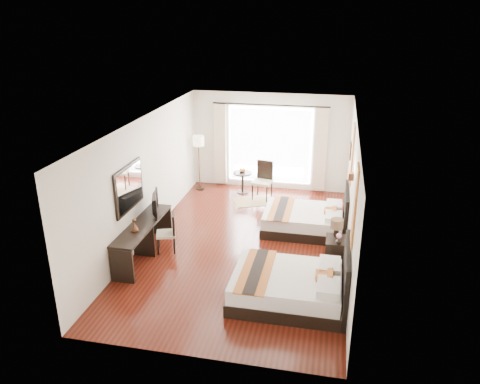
% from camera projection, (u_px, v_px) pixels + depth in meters
% --- Properties ---
extents(floor, '(4.50, 7.50, 0.01)m').
position_uv_depth(floor, '(244.00, 245.00, 10.54)').
color(floor, '#361209').
rests_on(floor, ground).
extents(ceiling, '(4.50, 7.50, 0.02)m').
position_uv_depth(ceiling, '(245.00, 123.00, 9.53)').
color(ceiling, white).
rests_on(ceiling, wall_headboard).
extents(wall_headboard, '(0.01, 7.50, 2.80)m').
position_uv_depth(wall_headboard, '(351.00, 194.00, 9.60)').
color(wall_headboard, silver).
rests_on(wall_headboard, floor).
extents(wall_desk, '(0.01, 7.50, 2.80)m').
position_uv_depth(wall_desk, '(146.00, 179.00, 10.46)').
color(wall_desk, silver).
rests_on(wall_desk, floor).
extents(wall_window, '(4.50, 0.01, 2.80)m').
position_uv_depth(wall_window, '(270.00, 142.00, 13.44)').
color(wall_window, silver).
rests_on(wall_window, floor).
extents(wall_entry, '(4.50, 0.01, 2.80)m').
position_uv_depth(wall_entry, '(192.00, 277.00, 6.61)').
color(wall_entry, silver).
rests_on(wall_entry, floor).
extents(window_glass, '(2.40, 0.02, 2.20)m').
position_uv_depth(window_glass, '(270.00, 145.00, 13.47)').
color(window_glass, white).
rests_on(window_glass, wall_window).
extents(sheer_curtain, '(2.30, 0.02, 2.10)m').
position_uv_depth(sheer_curtain, '(270.00, 146.00, 13.41)').
color(sheer_curtain, white).
rests_on(sheer_curtain, wall_window).
extents(drape_left, '(0.35, 0.14, 2.35)m').
position_uv_depth(drape_left, '(220.00, 144.00, 13.66)').
color(drape_left, '#C5B299').
rests_on(drape_left, floor).
extents(drape_right, '(0.35, 0.14, 2.35)m').
position_uv_depth(drape_right, '(320.00, 150.00, 13.10)').
color(drape_right, '#C5B299').
rests_on(drape_right, floor).
extents(art_panel_near, '(0.03, 0.50, 1.35)m').
position_uv_depth(art_panel_near, '(355.00, 206.00, 7.62)').
color(art_panel_near, maroon).
rests_on(art_panel_near, wall_headboard).
extents(art_panel_far, '(0.03, 0.50, 1.35)m').
position_uv_depth(art_panel_far, '(352.00, 154.00, 10.35)').
color(art_panel_far, maroon).
rests_on(art_panel_far, wall_headboard).
extents(wall_sconce, '(0.10, 0.14, 0.14)m').
position_uv_depth(wall_sconce, '(351.00, 176.00, 9.08)').
color(wall_sconce, '#472819').
rests_on(wall_sconce, wall_headboard).
extents(mirror_frame, '(0.04, 1.25, 0.95)m').
position_uv_depth(mirror_frame, '(129.00, 188.00, 9.54)').
color(mirror_frame, black).
rests_on(mirror_frame, wall_desk).
extents(mirror_glass, '(0.01, 1.12, 0.82)m').
position_uv_depth(mirror_glass, '(130.00, 188.00, 9.54)').
color(mirror_glass, white).
rests_on(mirror_glass, mirror_frame).
extents(bed_near, '(2.06, 1.60, 1.16)m').
position_uv_depth(bed_near, '(292.00, 286.00, 8.40)').
color(bed_near, black).
rests_on(bed_near, floor).
extents(bed_far, '(1.95, 1.52, 1.10)m').
position_uv_depth(bed_far, '(307.00, 219.00, 11.13)').
color(bed_far, black).
rests_on(bed_far, floor).
extents(nightstand, '(0.45, 0.56, 0.54)m').
position_uv_depth(nightstand, '(336.00, 251.00, 9.70)').
color(nightstand, black).
rests_on(nightstand, floor).
extents(table_lamp, '(0.26, 0.26, 0.42)m').
position_uv_depth(table_lamp, '(337.00, 225.00, 9.66)').
color(table_lamp, black).
rests_on(table_lamp, nightstand).
extents(vase, '(0.13, 0.13, 0.12)m').
position_uv_depth(vase, '(338.00, 243.00, 9.41)').
color(vase, black).
rests_on(vase, nightstand).
extents(console_desk, '(0.50, 2.20, 0.76)m').
position_uv_depth(console_desk, '(144.00, 240.00, 9.92)').
color(console_desk, black).
rests_on(console_desk, floor).
extents(television, '(0.38, 0.81, 0.47)m').
position_uv_depth(television, '(152.00, 204.00, 10.20)').
color(television, black).
rests_on(television, console_desk).
extents(bronze_figurine, '(0.22, 0.22, 0.25)m').
position_uv_depth(bronze_figurine, '(135.00, 226.00, 9.40)').
color(bronze_figurine, '#472819').
rests_on(bronze_figurine, console_desk).
extents(desk_chair, '(0.51, 0.51, 0.87)m').
position_uv_depth(desk_chair, '(167.00, 240.00, 10.19)').
color(desk_chair, beige).
rests_on(desk_chair, floor).
extents(floor_lamp, '(0.32, 0.32, 1.61)m').
position_uv_depth(floor_lamp, '(199.00, 144.00, 13.33)').
color(floor_lamp, black).
rests_on(floor_lamp, floor).
extents(side_table, '(0.54, 0.54, 0.62)m').
position_uv_depth(side_table, '(243.00, 183.00, 13.44)').
color(side_table, black).
rests_on(side_table, floor).
extents(fruit_bowl, '(0.22, 0.22, 0.05)m').
position_uv_depth(fruit_bowl, '(242.00, 171.00, 13.34)').
color(fruit_bowl, '#442B18').
rests_on(fruit_bowl, side_table).
extents(window_chair, '(0.57, 0.57, 1.06)m').
position_uv_depth(window_chair, '(262.00, 188.00, 13.01)').
color(window_chair, beige).
rests_on(window_chair, floor).
extents(jute_rug, '(1.35, 1.16, 0.01)m').
position_uv_depth(jute_rug, '(255.00, 201.00, 12.93)').
color(jute_rug, tan).
rests_on(jute_rug, floor).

